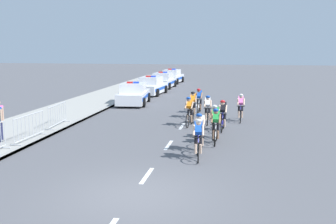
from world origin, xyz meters
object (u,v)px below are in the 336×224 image
object	(u,v)px
cyclist_fourth	(215,121)
cyclist_fifth	(223,115)
cyclist_seventh	(208,109)
police_car_second	(151,86)
cyclist_lead	(198,138)
cyclist_tenth	(193,104)
cyclist_eighth	(241,107)
police_car_nearest	(133,95)
cyclist_sixth	(190,111)
cyclist_second	(200,131)
crowd_barrier_middle	(29,127)
cyclist_ninth	(199,100)
police_car_furthest	(172,77)
crowd_barrier_rear	(58,115)
police_car_third	(163,81)
cyclist_third	(216,125)

from	to	relation	value
cyclist_fourth	cyclist_fifth	xyz separation A→B (m)	(0.28, 1.65, 0.00)
cyclist_seventh	police_car_second	size ratio (longest dim) A/B	0.38
cyclist_lead	cyclist_tenth	distance (m)	8.48
cyclist_eighth	police_car_second	distance (m)	13.39
police_car_nearest	cyclist_sixth	bearing A→B (deg)	-55.85
cyclist_second	crowd_barrier_middle	world-z (taller)	cyclist_second
cyclist_ninth	crowd_barrier_middle	world-z (taller)	cyclist_ninth
cyclist_seventh	cyclist_ninth	world-z (taller)	same
cyclist_eighth	police_car_furthest	size ratio (longest dim) A/B	0.38
cyclist_fifth	crowd_barrier_rear	distance (m)	8.10
cyclist_eighth	police_car_third	world-z (taller)	police_car_third
cyclist_tenth	cyclist_lead	bearing A→B (deg)	-82.36
cyclist_lead	crowd_barrier_rear	world-z (taller)	cyclist_lead
cyclist_ninth	cyclist_tenth	xyz separation A→B (m)	(-0.19, -1.67, 0.00)
cyclist_sixth	police_car_furthest	distance (m)	24.16
cyclist_tenth	cyclist_seventh	bearing A→B (deg)	-60.41
cyclist_lead	cyclist_ninth	world-z (taller)	same
cyclist_lead	cyclist_ninth	distance (m)	10.12
cyclist_third	police_car_furthest	distance (m)	27.94
cyclist_fourth	crowd_barrier_rear	bearing A→B (deg)	173.20
cyclist_eighth	police_car_nearest	size ratio (longest dim) A/B	0.38
cyclist_lead	cyclist_fourth	xyz separation A→B (m)	(0.40, 3.45, 0.00)
cyclist_seventh	police_car_furthest	size ratio (longest dim) A/B	0.38
crowd_barrier_rear	cyclist_eighth	bearing A→B (deg)	20.52
cyclist_eighth	crowd_barrier_rear	bearing A→B (deg)	-159.48
cyclist_second	police_car_second	world-z (taller)	police_car_second
cyclist_ninth	police_car_furthest	xyz separation A→B (m)	(-4.89, 19.59, -0.11)
cyclist_fifth	cyclist_seventh	size ratio (longest dim) A/B	1.00
cyclist_seventh	cyclist_tenth	bearing A→B (deg)	119.59
cyclist_third	cyclist_fifth	xyz separation A→B (m)	(0.19, 2.65, 0.00)
cyclist_fifth	police_car_second	bearing A→B (deg)	115.20
cyclist_second	cyclist_sixth	bearing A→B (deg)	101.44
cyclist_sixth	police_car_nearest	bearing A→B (deg)	124.15
cyclist_tenth	crowd_barrier_middle	distance (m)	9.33
cyclist_lead	police_car_second	distance (m)	19.79
cyclist_eighth	cyclist_ninth	distance (m)	3.41
cyclist_fourth	cyclist_ninth	bearing A→B (deg)	101.41
cyclist_fifth	cyclist_eighth	world-z (taller)	same
cyclist_seventh	police_car_nearest	xyz separation A→B (m)	(-5.65, 6.33, -0.11)
police_car_third	police_car_nearest	bearing A→B (deg)	-89.99
cyclist_seventh	cyclist_eighth	world-z (taller)	same
cyclist_lead	police_car_furthest	world-z (taller)	police_car_furthest
cyclist_seventh	police_car_second	bearing A→B (deg)	114.88
cyclist_third	police_car_nearest	xyz separation A→B (m)	(-6.31, 10.61, -0.11)
cyclist_eighth	police_car_nearest	bearing A→B (deg)	143.95
cyclist_third	police_car_third	world-z (taller)	police_car_third
crowd_barrier_rear	police_car_third	bearing A→B (deg)	85.53
police_car_second	cyclist_tenth	bearing A→B (deg)	-65.91
cyclist_lead	police_car_third	bearing A→B (deg)	103.43
cyclist_fourth	cyclist_third	bearing A→B (deg)	-84.76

